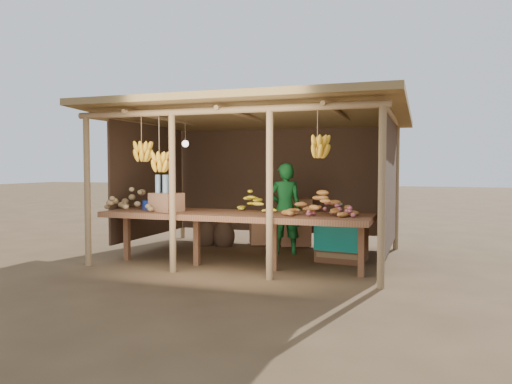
% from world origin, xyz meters
% --- Properties ---
extents(ground, '(60.00, 60.00, 0.00)m').
position_xyz_m(ground, '(0.00, 0.00, 0.00)').
color(ground, brown).
rests_on(ground, ground).
extents(stall_structure, '(4.70, 3.50, 2.43)m').
position_xyz_m(stall_structure, '(0.01, -0.15, 1.90)').
color(stall_structure, '#96744D').
rests_on(stall_structure, ground).
extents(counter, '(3.90, 1.05, 0.80)m').
position_xyz_m(counter, '(0.00, -0.95, 0.74)').
color(counter, brown).
rests_on(counter, ground).
extents(potato_heap, '(1.03, 0.76, 0.36)m').
position_xyz_m(potato_heap, '(-1.59, -1.04, 0.98)').
color(potato_heap, '#93764B').
rests_on(potato_heap, counter).
extents(sweet_potato_heap, '(0.97, 0.72, 0.35)m').
position_xyz_m(sweet_potato_heap, '(1.24, -0.93, 0.98)').
color(sweet_potato_heap, '#B36E2E').
rests_on(sweet_potato_heap, counter).
extents(onion_heap, '(0.80, 0.60, 0.35)m').
position_xyz_m(onion_heap, '(1.42, -0.95, 0.98)').
color(onion_heap, '#A65057').
rests_on(onion_heap, counter).
extents(banana_pile, '(0.59, 0.40, 0.35)m').
position_xyz_m(banana_pile, '(0.20, -0.63, 0.97)').
color(banana_pile, yellow).
rests_on(banana_pile, counter).
extents(tomato_basin, '(0.40, 0.40, 0.21)m').
position_xyz_m(tomato_basin, '(-1.35, -0.84, 0.89)').
color(tomato_basin, navy).
rests_on(tomato_basin, counter).
extents(bottle_box, '(0.51, 0.46, 0.54)m').
position_xyz_m(bottle_box, '(-1.04, -1.06, 1.01)').
color(bottle_box, '#A16B48').
rests_on(bottle_box, counter).
extents(vendor, '(0.65, 0.53, 1.52)m').
position_xyz_m(vendor, '(0.38, 0.39, 0.76)').
color(vendor, '#176928').
rests_on(vendor, ground).
extents(tarp_crate, '(0.85, 0.76, 0.91)m').
position_xyz_m(tarp_crate, '(1.37, 0.07, 0.38)').
color(tarp_crate, brown).
rests_on(tarp_crate, ground).
extents(carton_stack, '(1.25, 0.60, 0.86)m').
position_xyz_m(carton_stack, '(0.15, 1.20, 0.38)').
color(carton_stack, '#A16B48').
rests_on(carton_stack, ground).
extents(burlap_sacks, '(0.75, 0.40, 0.53)m').
position_xyz_m(burlap_sacks, '(-1.07, 0.79, 0.23)').
color(burlap_sacks, '#483121').
rests_on(burlap_sacks, ground).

